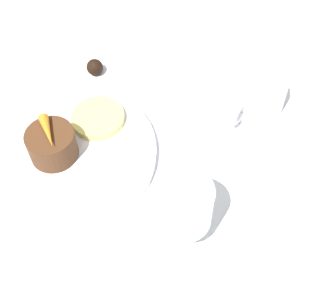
% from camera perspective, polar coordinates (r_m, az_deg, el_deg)
% --- Properties ---
extents(ground_plane, '(3.00, 3.00, 0.00)m').
position_cam_1_polar(ground_plane, '(0.63, -7.38, -1.12)').
color(ground_plane, white).
extents(dinner_plate, '(0.24, 0.24, 0.01)m').
position_cam_1_polar(dinner_plate, '(0.63, -12.45, -1.11)').
color(dinner_plate, white).
rests_on(dinner_plate, ground_plane).
extents(saucer, '(0.14, 0.14, 0.01)m').
position_cam_1_polar(saucer, '(0.68, 10.09, 4.67)').
color(saucer, white).
rests_on(saucer, ground_plane).
extents(coffee_cup, '(0.11, 0.08, 0.05)m').
position_cam_1_polar(coffee_cup, '(0.66, 10.64, 6.35)').
color(coffee_cup, white).
rests_on(coffee_cup, saucer).
extents(spoon, '(0.07, 0.10, 0.00)m').
position_cam_1_polar(spoon, '(0.65, 7.88, 2.64)').
color(spoon, silver).
rests_on(spoon, saucer).
extents(wine_glass, '(0.07, 0.07, 0.10)m').
position_cam_1_polar(wine_glass, '(0.51, 1.91, -7.86)').
color(wine_glass, silver).
rests_on(wine_glass, ground_plane).
extents(dessert_cake, '(0.06, 0.06, 0.04)m').
position_cam_1_polar(dessert_cake, '(0.61, -13.96, -0.06)').
color(dessert_cake, '#4C2D19').
rests_on(dessert_cake, dinner_plate).
extents(carrot_garnish, '(0.04, 0.05, 0.01)m').
position_cam_1_polar(carrot_garnish, '(0.59, -14.47, 1.52)').
color(carrot_garnish, orange).
rests_on(carrot_garnish, dessert_cake).
extents(pineapple_slice, '(0.07, 0.07, 0.01)m').
position_cam_1_polar(pineapple_slice, '(0.64, -8.55, 3.16)').
color(pineapple_slice, '#EFE075').
rests_on(pineapple_slice, dinner_plate).
extents(chocolate_truffle, '(0.02, 0.02, 0.02)m').
position_cam_1_polar(chocolate_truffle, '(0.72, -8.92, 9.24)').
color(chocolate_truffle, black).
rests_on(chocolate_truffle, ground_plane).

